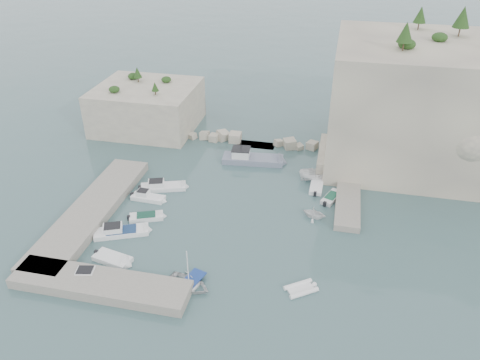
% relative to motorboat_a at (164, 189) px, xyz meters
% --- Properties ---
extents(ground, '(400.00, 400.00, 0.00)m').
position_rel_motorboat_a_xyz_m(ground, '(10.56, -6.49, 0.00)').
color(ground, '#426163').
rests_on(ground, ground).
extents(cliff_east, '(26.00, 22.00, 17.00)m').
position_rel_motorboat_a_xyz_m(cliff_east, '(33.56, 16.51, 8.50)').
color(cliff_east, beige).
rests_on(cliff_east, ground).
extents(cliff_terrace, '(8.00, 10.00, 2.50)m').
position_rel_motorboat_a_xyz_m(cliff_terrace, '(23.56, 11.51, 1.25)').
color(cliff_terrace, beige).
rests_on(cliff_terrace, ground).
extents(outcrop_west, '(16.00, 14.00, 7.00)m').
position_rel_motorboat_a_xyz_m(outcrop_west, '(-9.44, 18.51, 3.50)').
color(outcrop_west, beige).
rests_on(outcrop_west, ground).
extents(quay_west, '(5.00, 24.00, 1.10)m').
position_rel_motorboat_a_xyz_m(quay_west, '(-6.44, -7.49, 0.55)').
color(quay_west, '#9E9689').
rests_on(quay_west, ground).
extents(quay_south, '(18.00, 4.00, 1.10)m').
position_rel_motorboat_a_xyz_m(quay_south, '(0.56, -18.99, 0.55)').
color(quay_south, '#9E9689').
rests_on(quay_south, ground).
extents(ledge_east, '(3.00, 16.00, 0.80)m').
position_rel_motorboat_a_xyz_m(ledge_east, '(24.06, 3.51, 0.40)').
color(ledge_east, '#9E9689').
rests_on(ledge_east, ground).
extents(breakwater, '(28.00, 3.00, 1.40)m').
position_rel_motorboat_a_xyz_m(breakwater, '(9.56, 15.51, 0.70)').
color(breakwater, beige).
rests_on(breakwater, ground).
extents(motorboat_a, '(6.81, 3.91, 1.40)m').
position_rel_motorboat_a_xyz_m(motorboat_a, '(0.00, 0.00, 0.00)').
color(motorboat_a, white).
rests_on(motorboat_a, ground).
extents(motorboat_b, '(4.77, 1.76, 1.40)m').
position_rel_motorboat_a_xyz_m(motorboat_b, '(-0.96, -2.91, 0.00)').
color(motorboat_b, white).
rests_on(motorboat_b, ground).
extents(motorboat_c, '(4.67, 3.11, 0.70)m').
position_rel_motorboat_a_xyz_m(motorboat_c, '(0.41, -6.90, 0.00)').
color(motorboat_c, white).
rests_on(motorboat_c, ground).
extents(motorboat_d, '(6.96, 4.47, 1.40)m').
position_rel_motorboat_a_xyz_m(motorboat_d, '(-1.23, -10.33, 0.00)').
color(motorboat_d, white).
rests_on(motorboat_d, ground).
extents(motorboat_e, '(4.81, 2.77, 0.70)m').
position_rel_motorboat_a_xyz_m(motorboat_e, '(-0.16, -14.90, 0.00)').
color(motorboat_e, white).
rests_on(motorboat_e, ground).
extents(motorboat_f, '(5.82, 2.76, 1.40)m').
position_rel_motorboat_a_xyz_m(motorboat_f, '(-0.71, -17.94, 0.00)').
color(motorboat_f, white).
rests_on(motorboat_f, ground).
extents(rowboat, '(5.38, 4.53, 0.95)m').
position_rel_motorboat_a_xyz_m(rowboat, '(8.98, -16.86, 0.00)').
color(rowboat, white).
rests_on(rowboat, ground).
extents(inflatable_dinghy, '(3.69, 3.26, 0.44)m').
position_rel_motorboat_a_xyz_m(inflatable_dinghy, '(19.89, -14.96, 0.00)').
color(inflatable_dinghy, white).
rests_on(inflatable_dinghy, ground).
extents(tender_east_a, '(3.38, 3.09, 1.52)m').
position_rel_motorboat_a_xyz_m(tender_east_a, '(20.12, -2.30, 0.00)').
color(tender_east_a, white).
rests_on(tender_east_a, ground).
extents(tender_east_b, '(2.88, 4.36, 0.70)m').
position_rel_motorboat_a_xyz_m(tender_east_b, '(21.98, 2.22, 0.00)').
color(tender_east_b, silver).
rests_on(tender_east_b, ground).
extents(tender_east_c, '(1.69, 5.00, 0.70)m').
position_rel_motorboat_a_xyz_m(tender_east_c, '(19.90, 4.83, 0.00)').
color(tender_east_c, white).
rests_on(tender_east_c, ground).
extents(tender_east_d, '(5.33, 3.24, 1.93)m').
position_rel_motorboat_a_xyz_m(tender_east_d, '(19.74, 6.70, 0.00)').
color(tender_east_d, white).
rests_on(tender_east_d, ground).
extents(work_boat, '(9.88, 3.72, 2.20)m').
position_rel_motorboat_a_xyz_m(work_boat, '(10.21, 9.86, 0.00)').
color(work_boat, slate).
rests_on(work_boat, ground).
extents(rowboat_mast, '(0.10, 0.10, 4.20)m').
position_rel_motorboat_a_xyz_m(rowboat_mast, '(8.98, -16.86, 2.58)').
color(rowboat_mast, white).
rests_on(rowboat_mast, rowboat).
extents(vegetation, '(53.48, 13.88, 13.40)m').
position_rel_motorboat_a_xyz_m(vegetation, '(28.39, 17.91, 17.93)').
color(vegetation, '#1E4219').
rests_on(vegetation, ground).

